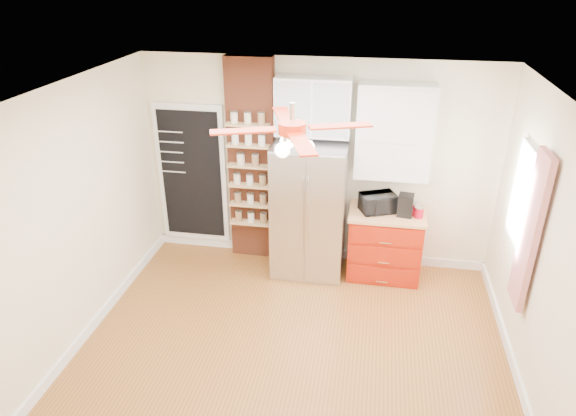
% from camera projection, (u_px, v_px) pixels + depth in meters
% --- Properties ---
extents(floor, '(4.50, 4.50, 0.00)m').
position_uv_depth(floor, '(291.00, 351.00, 5.40)').
color(floor, brown).
rests_on(floor, ground).
extents(ceiling, '(4.50, 4.50, 0.00)m').
position_uv_depth(ceiling, '(292.00, 97.00, 4.23)').
color(ceiling, white).
rests_on(ceiling, wall_back).
extents(wall_back, '(4.50, 0.02, 2.70)m').
position_uv_depth(wall_back, '(318.00, 164.00, 6.59)').
color(wall_back, beige).
rests_on(wall_back, floor).
extents(wall_front, '(4.50, 0.02, 2.70)m').
position_uv_depth(wall_front, '(236.00, 402.00, 3.04)').
color(wall_front, beige).
rests_on(wall_front, floor).
extents(wall_left, '(0.02, 4.00, 2.70)m').
position_uv_depth(wall_left, '(72.00, 221.00, 5.17)').
color(wall_left, beige).
rests_on(wall_left, floor).
extents(wall_right, '(0.02, 4.00, 2.70)m').
position_uv_depth(wall_right, '(546.00, 261.00, 4.46)').
color(wall_right, beige).
rests_on(wall_right, floor).
extents(chalkboard, '(0.95, 0.05, 1.95)m').
position_uv_depth(chalkboard, '(192.00, 175.00, 6.93)').
color(chalkboard, white).
rests_on(chalkboard, wall_back).
extents(brick_pillar, '(0.60, 0.16, 2.70)m').
position_uv_depth(brick_pillar, '(252.00, 163.00, 6.65)').
color(brick_pillar, brown).
rests_on(brick_pillar, floor).
extents(fridge, '(0.90, 0.70, 1.75)m').
position_uv_depth(fridge, '(309.00, 210.00, 6.48)').
color(fridge, silver).
rests_on(fridge, floor).
extents(upper_glass_cabinet, '(0.90, 0.35, 0.70)m').
position_uv_depth(upper_glass_cabinet, '(313.00, 106.00, 6.09)').
color(upper_glass_cabinet, white).
rests_on(upper_glass_cabinet, wall_back).
extents(red_cabinet, '(0.94, 0.64, 0.90)m').
position_uv_depth(red_cabinet, '(384.00, 243.00, 6.55)').
color(red_cabinet, '#9D1907').
rests_on(red_cabinet, floor).
extents(upper_shelf_unit, '(0.90, 0.30, 1.15)m').
position_uv_depth(upper_shelf_unit, '(394.00, 132.00, 6.08)').
color(upper_shelf_unit, white).
rests_on(upper_shelf_unit, wall_back).
extents(window, '(0.04, 0.75, 1.05)m').
position_uv_depth(window, '(524.00, 198.00, 5.18)').
color(window, white).
rests_on(window, wall_right).
extents(curtain, '(0.06, 0.40, 1.55)m').
position_uv_depth(curtain, '(530.00, 232.00, 4.74)').
color(curtain, red).
rests_on(curtain, wall_right).
extents(ceiling_fan, '(1.40, 1.40, 0.44)m').
position_uv_depth(ceiling_fan, '(292.00, 129.00, 4.35)').
color(ceiling_fan, silver).
rests_on(ceiling_fan, ceiling).
extents(toaster_oven, '(0.50, 0.44, 0.23)m').
position_uv_depth(toaster_oven, '(378.00, 203.00, 6.33)').
color(toaster_oven, black).
rests_on(toaster_oven, red_cabinet).
extents(coffee_maker, '(0.20, 0.20, 0.27)m').
position_uv_depth(coffee_maker, '(406.00, 205.00, 6.22)').
color(coffee_maker, black).
rests_on(coffee_maker, red_cabinet).
extents(canister_left, '(0.14, 0.14, 0.13)m').
position_uv_depth(canister_left, '(419.00, 212.00, 6.20)').
color(canister_left, '#A1081D').
rests_on(canister_left, red_cabinet).
extents(canister_right, '(0.11, 0.11, 0.15)m').
position_uv_depth(canister_right, '(414.00, 209.00, 6.27)').
color(canister_right, '#B50A1B').
rests_on(canister_right, red_cabinet).
extents(pantry_jar_oats, '(0.12, 0.12, 0.14)m').
position_uv_depth(pantry_jar_oats, '(241.00, 159.00, 6.49)').
color(pantry_jar_oats, beige).
rests_on(pantry_jar_oats, brick_pillar).
extents(pantry_jar_beans, '(0.12, 0.12, 0.14)m').
position_uv_depth(pantry_jar_beans, '(255.00, 160.00, 6.46)').
color(pantry_jar_beans, brown).
rests_on(pantry_jar_beans, brick_pillar).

